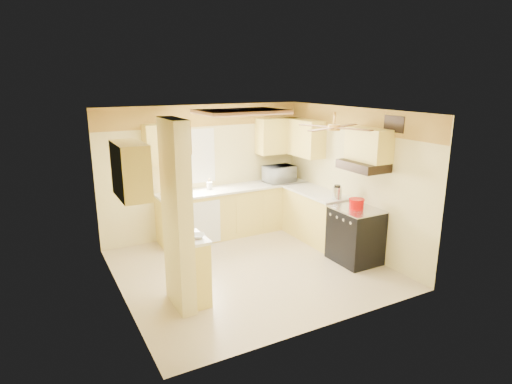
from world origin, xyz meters
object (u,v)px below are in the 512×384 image
dutch_oven (356,204)px  kettle (337,193)px  microwave (279,174)px  stove (355,235)px  bowl (197,236)px

dutch_oven → kettle: bearing=86.5°
microwave → kettle: (0.21, -1.58, -0.05)m
microwave → kettle: size_ratio=2.37×
dutch_oven → stove: bearing=-7.3°
stove → dutch_oven: size_ratio=3.60×
bowl → dutch_oven: dutch_oven is taller
stove → microwave: microwave is taller
stove → bowl: bearing=-178.8°
stove → bowl: 2.82m
microwave → dutch_oven: size_ratio=2.34×
dutch_oven → kettle: 0.54m
dutch_oven → bowl: bearing=-178.7°
microwave → bowl: size_ratio=3.10×
stove → microwave: bearing=95.1°
stove → microwave: size_ratio=1.54×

